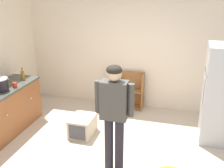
% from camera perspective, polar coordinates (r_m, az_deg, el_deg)
% --- Properties ---
extents(ground_plane, '(12.00, 12.00, 0.00)m').
position_cam_1_polar(ground_plane, '(4.58, -0.65, -16.09)').
color(ground_plane, beige).
rests_on(ground_plane, ground).
extents(back_wall, '(5.20, 0.06, 2.70)m').
position_cam_1_polar(back_wall, '(6.12, 5.52, 7.25)').
color(back_wall, beige).
rests_on(back_wall, ground).
extents(refrigerator, '(0.73, 0.68, 1.78)m').
position_cam_1_polar(refrigerator, '(5.15, 22.58, -2.16)').
color(refrigerator, '#B7BABF').
rests_on(refrigerator, ground).
extents(bookshelf, '(0.80, 0.28, 0.85)m').
position_cam_1_polar(bookshelf, '(6.29, 2.49, -1.67)').
color(bookshelf, '#9A6434').
rests_on(bookshelf, ground).
extents(standing_person, '(0.57, 0.22, 1.71)m').
position_cam_1_polar(standing_person, '(3.86, 0.46, -5.60)').
color(standing_person, '#28252F').
rests_on(standing_person, ground).
extents(pet_carrier, '(0.42, 0.55, 0.36)m').
position_cam_1_polar(pet_carrier, '(5.26, -6.24, -8.74)').
color(pet_carrier, beige).
rests_on(pet_carrier, ground).
extents(crock_pot, '(0.30, 0.30, 0.26)m').
position_cam_1_polar(crock_pot, '(5.29, -22.60, -0.09)').
color(crock_pot, black).
rests_on(crock_pot, kitchen_counter).
extents(banana_bunch, '(0.15, 0.16, 0.04)m').
position_cam_1_polar(banana_bunch, '(5.78, -21.36, 0.79)').
color(banana_bunch, yellow).
rests_on(banana_bunch, kitchen_counter).
extents(amber_bottle, '(0.07, 0.07, 0.25)m').
position_cam_1_polar(amber_bottle, '(5.75, -18.31, 1.84)').
color(amber_bottle, '#9E661E').
rests_on(amber_bottle, kitchen_counter).
extents(red_cup, '(0.08, 0.08, 0.09)m').
position_cam_1_polar(red_cup, '(5.38, -19.82, -0.19)').
color(red_cup, red).
rests_on(red_cup, kitchen_counter).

